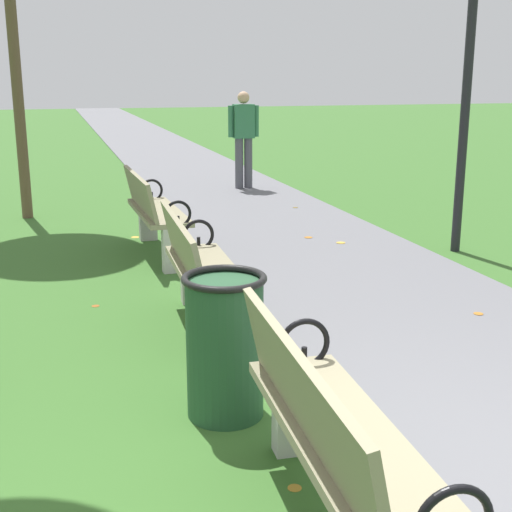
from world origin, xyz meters
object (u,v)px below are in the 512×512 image
at_px(park_bench_1, 333,438).
at_px(park_bench_2, 201,271).
at_px(lamp_post, 471,35).
at_px(pedestrian_walking, 244,135).
at_px(park_bench_3, 153,211).
at_px(trash_bin, 225,345).

bearing_deg(park_bench_1, park_bench_2, 90.00).
bearing_deg(park_bench_2, lamp_post, 27.84).
distance_m(pedestrian_walking, lamp_post, 5.20).
distance_m(park_bench_2, lamp_post, 4.10).
relative_size(park_bench_3, pedestrian_walking, 1.00).
distance_m(park_bench_1, trash_bin, 1.26).
bearing_deg(park_bench_1, park_bench_3, 90.00).
xyz_separation_m(park_bench_3, trash_bin, (-0.15, -3.82, -0.06)).
bearing_deg(park_bench_2, park_bench_1, -90.00).
relative_size(park_bench_2, trash_bin, 1.92).
bearing_deg(park_bench_3, park_bench_1, -90.00).
distance_m(park_bench_3, trash_bin, 3.83).
bearing_deg(lamp_post, trash_bin, -137.95).
relative_size(park_bench_3, trash_bin, 1.92).
bearing_deg(trash_bin, park_bench_3, 87.79).
xyz_separation_m(park_bench_2, trash_bin, (-0.15, -1.35, -0.06)).
height_order(pedestrian_walking, lamp_post, lamp_post).
bearing_deg(pedestrian_walking, lamp_post, -77.13).
bearing_deg(park_bench_2, pedestrian_walking, 72.07).
relative_size(park_bench_1, trash_bin, 1.93).
xyz_separation_m(trash_bin, lamp_post, (3.40, 3.06, 1.88)).
bearing_deg(pedestrian_walking, park_bench_1, -103.07).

